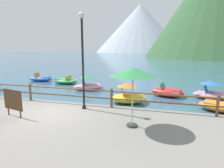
# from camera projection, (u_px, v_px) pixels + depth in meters

# --- Properties ---
(ground_plane) EXTENTS (200.00, 200.00, 0.00)m
(ground_plane) POSITION_uv_depth(u_px,v_px,m) (146.00, 62.00, 46.75)
(ground_plane) COLOR #38607A
(promenade_dock) EXTENTS (28.00, 8.00, 0.40)m
(promenade_dock) POSITION_uv_depth(u_px,v_px,m) (18.00, 138.00, 6.82)
(promenade_dock) COLOR gray
(promenade_dock) RESTS_ON ground
(dock_railing) EXTENTS (23.92, 0.12, 0.95)m
(dock_railing) POSITION_uv_depth(u_px,v_px,m) (68.00, 93.00, 10.22)
(dock_railing) COLOR brown
(dock_railing) RESTS_ON promenade_dock
(lamp_post) EXTENTS (0.28, 0.28, 4.50)m
(lamp_post) POSITION_uv_depth(u_px,v_px,m) (83.00, 53.00, 8.95)
(lamp_post) COLOR black
(lamp_post) RESTS_ON promenade_dock
(sign_board) EXTENTS (1.15, 0.31, 1.19)m
(sign_board) POSITION_uv_depth(u_px,v_px,m) (13.00, 100.00, 8.23)
(sign_board) COLOR silver
(sign_board) RESTS_ON promenade_dock
(beach_umbrella) EXTENTS (1.70, 1.70, 2.24)m
(beach_umbrella) POSITION_uv_depth(u_px,v_px,m) (133.00, 73.00, 6.95)
(beach_umbrella) COLOR #B2B2B7
(beach_umbrella) RESTS_ON promenade_dock
(pedal_boat_0) EXTENTS (2.66, 1.91, 1.20)m
(pedal_boat_0) POSITION_uv_depth(u_px,v_px,m) (88.00, 85.00, 15.51)
(pedal_boat_0) COLOR pink
(pedal_boat_0) RESTS_ON ground
(pedal_boat_2) EXTENTS (2.43, 1.48, 0.83)m
(pedal_boat_2) POSITION_uv_depth(u_px,v_px,m) (65.00, 81.00, 18.17)
(pedal_boat_2) COLOR green
(pedal_boat_2) RESTS_ON ground
(pedal_boat_3) EXTENTS (2.48, 1.76, 0.91)m
(pedal_boat_3) POSITION_uv_depth(u_px,v_px,m) (168.00, 92.00, 13.36)
(pedal_boat_3) COLOR red
(pedal_boat_3) RESTS_ON ground
(pedal_boat_4) EXTENTS (2.55, 1.91, 1.20)m
(pedal_boat_4) POSITION_uv_depth(u_px,v_px,m) (211.00, 93.00, 12.76)
(pedal_boat_4) COLOR pink
(pedal_boat_4) RESTS_ON ground
(pedal_boat_5) EXTENTS (2.47, 1.86, 1.25)m
(pedal_boat_5) POSITION_uv_depth(u_px,v_px,m) (129.00, 96.00, 11.76)
(pedal_boat_5) COLOR yellow
(pedal_boat_5) RESTS_ON ground
(pedal_boat_6) EXTENTS (2.76, 1.87, 0.87)m
(pedal_boat_6) POSITION_uv_depth(u_px,v_px,m) (224.00, 107.00, 10.13)
(pedal_boat_6) COLOR orange
(pedal_boat_6) RESTS_ON ground
(pedal_boat_7) EXTENTS (2.59, 1.35, 0.82)m
(pedal_boat_7) POSITION_uv_depth(u_px,v_px,m) (41.00, 79.00, 19.53)
(pedal_boat_7) COLOR blue
(pedal_boat_7) RESTS_ON ground
(cliff_headland) EXTENTS (46.53, 46.53, 35.95)m
(cliff_headland) POSITION_uv_depth(u_px,v_px,m) (212.00, 7.00, 65.40)
(cliff_headland) COLOR #386038
(cliff_headland) RESTS_ON ground
(distant_peak) EXTENTS (62.35, 62.35, 33.40)m
(distant_peak) POSITION_uv_depth(u_px,v_px,m) (140.00, 28.00, 137.64)
(distant_peak) COLOR #A8B2C1
(distant_peak) RESTS_ON ground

